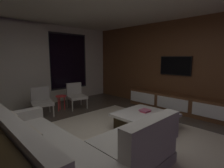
# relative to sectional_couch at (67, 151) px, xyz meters

# --- Properties ---
(floor) EXTENTS (9.20, 9.20, 0.00)m
(floor) POSITION_rel_sectional_couch_xyz_m (0.93, 0.10, -0.29)
(floor) COLOR #473D33
(back_wall_with_window) EXTENTS (6.60, 0.30, 2.70)m
(back_wall_with_window) POSITION_rel_sectional_couch_xyz_m (0.87, 3.72, 1.05)
(back_wall_with_window) COLOR beige
(back_wall_with_window) RESTS_ON floor
(media_wall) EXTENTS (0.12, 7.80, 2.70)m
(media_wall) POSITION_rel_sectional_couch_xyz_m (3.99, 0.10, 1.06)
(media_wall) COLOR brown
(media_wall) RESTS_ON floor
(area_rug) EXTENTS (3.20, 3.80, 0.01)m
(area_rug) POSITION_rel_sectional_couch_xyz_m (1.28, 0.00, -0.28)
(area_rug) COLOR beige
(area_rug) RESTS_ON floor
(sectional_couch) EXTENTS (1.98, 2.50, 0.82)m
(sectional_couch) POSITION_rel_sectional_couch_xyz_m (0.00, 0.00, 0.00)
(sectional_couch) COLOR gray
(sectional_couch) RESTS_ON floor
(coffee_table) EXTENTS (1.16, 1.16, 0.36)m
(coffee_table) POSITION_rel_sectional_couch_xyz_m (1.99, 0.07, -0.10)
(coffee_table) COLOR black
(coffee_table) RESTS_ON floor
(book_stack_on_coffee_table) EXTENTS (0.23, 0.21, 0.05)m
(book_stack_on_coffee_table) POSITION_rel_sectional_couch_xyz_m (2.10, 0.15, 0.10)
(book_stack_on_coffee_table) COLOR #D43F56
(book_stack_on_coffee_table) RESTS_ON coffee_table
(accent_chair_near_window) EXTENTS (0.64, 0.66, 0.78)m
(accent_chair_near_window) POSITION_rel_sectional_couch_xyz_m (1.83, 2.63, 0.14)
(accent_chair_near_window) COLOR #B2ADA0
(accent_chair_near_window) RESTS_ON floor
(accent_chair_by_curtain) EXTENTS (0.65, 0.66, 0.78)m
(accent_chair_by_curtain) POSITION_rel_sectional_couch_xyz_m (0.73, 2.64, 0.14)
(accent_chair_by_curtain) COLOR #B2ADA0
(accent_chair_by_curtain) RESTS_ON floor
(side_stool) EXTENTS (0.32, 0.32, 0.46)m
(side_stool) POSITION_rel_sectional_couch_xyz_m (1.33, 2.66, 0.08)
(side_stool) COLOR red
(side_stool) RESTS_ON floor
(media_console) EXTENTS (0.46, 3.10, 0.52)m
(media_console) POSITION_rel_sectional_couch_xyz_m (3.70, 0.16, -0.04)
(media_console) COLOR brown
(media_console) RESTS_ON floor
(mounted_tv) EXTENTS (0.05, 0.96, 0.56)m
(mounted_tv) POSITION_rel_sectional_couch_xyz_m (3.88, 0.35, 1.06)
(mounted_tv) COLOR black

